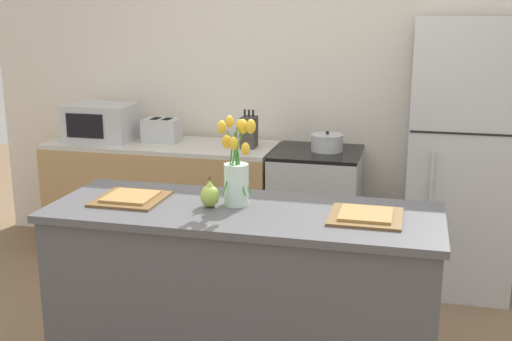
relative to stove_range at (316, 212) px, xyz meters
name	(u,v)px	position (x,y,z in m)	size (l,w,h in m)	color
back_wall	(314,78)	(-0.10, 0.40, 0.90)	(5.20, 0.08, 2.70)	silver
kitchen_island	(243,304)	(-0.10, -1.60, 0.03)	(1.80, 0.66, 0.95)	#4C4C51
back_counter	(163,201)	(-1.16, 0.00, 0.00)	(1.68, 0.60, 0.89)	tan
stove_range	(316,212)	(0.00, 0.00, 0.00)	(0.60, 0.61, 0.89)	#B2B5B7
refrigerator	(461,157)	(0.95, 0.00, 0.45)	(0.68, 0.67, 1.80)	#B7BABC
flower_vase	(236,171)	(-0.14, -1.54, 0.67)	(0.16, 0.16, 0.41)	silver
pear_figurine	(210,195)	(-0.26, -1.61, 0.57)	(0.09, 0.09, 0.15)	#9EBC47
plate_setting_left	(131,198)	(-0.66, -1.59, 0.52)	(0.32, 0.32, 0.02)	brown
plate_setting_right	(366,216)	(0.46, -1.59, 0.52)	(0.32, 0.32, 0.02)	brown
toaster	(162,130)	(-1.17, 0.04, 0.53)	(0.28, 0.18, 0.17)	#B7BABC
cooking_pot	(327,143)	(0.06, 0.02, 0.50)	(0.23, 0.23, 0.14)	#B2B5B7
microwave	(102,122)	(-1.62, 0.00, 0.58)	(0.48, 0.37, 0.27)	#B7BABC
knife_block	(249,132)	(-0.49, 0.00, 0.56)	(0.10, 0.14, 0.27)	#3D3833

